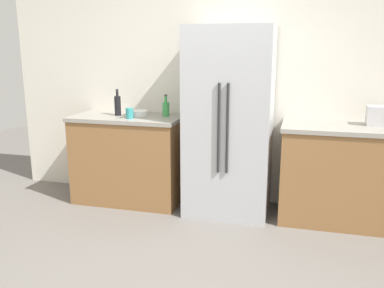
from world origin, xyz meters
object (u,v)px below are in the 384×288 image
bottle_a (118,105)px  cup_b (129,113)px  bowl_a (138,113)px  refrigerator (229,122)px  toaster (379,116)px  bottle_b (166,108)px

bottle_a → cup_b: 0.25m
cup_b → bowl_a: bearing=81.7°
bottle_a → bowl_a: bottle_a is taller
refrigerator → toaster: bearing=4.9°
toaster → bowl_a: 2.33m
bowl_a → refrigerator: bearing=-2.7°
bottle_b → cup_b: size_ratio=2.13×
bottle_a → bottle_b: 0.51m
toaster → bottle_b: (-2.04, -0.01, -0.01)m
refrigerator → cup_b: (-0.99, -0.12, 0.07)m
toaster → bottle_a: size_ratio=0.77×
toaster → cup_b: size_ratio=2.01×
cup_b → bottle_a: bearing=143.6°
toaster → bowl_a: bearing=-178.3°
toaster → bottle_a: bottle_a is taller
refrigerator → bottle_a: size_ratio=6.62×
refrigerator → bowl_a: (-0.97, 0.05, 0.04)m
refrigerator → cup_b: 1.00m
cup_b → toaster: bearing=5.7°
bottle_a → bowl_a: size_ratio=1.41×
toaster → cup_b: 2.37m
bottle_a → bottle_b: bearing=9.2°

